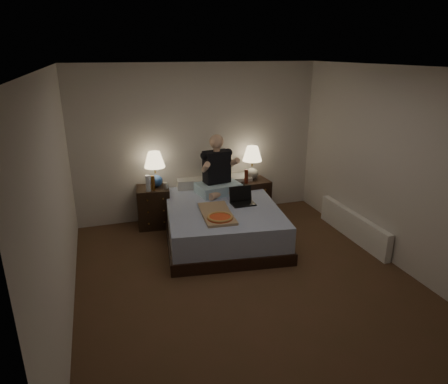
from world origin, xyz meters
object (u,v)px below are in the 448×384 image
object	(u,v)px
pizza_box	(220,218)
radiator	(353,226)
soda_can	(165,186)
lamp_left	(155,169)
beer_bottle_right	(246,176)
person	(218,165)
water_bottle	(148,183)
laptop	(243,197)
nightstand_right	(253,197)
bed	(221,220)
nightstand_left	(154,207)
beer_bottle_left	(153,183)
lamp_right	(252,163)

from	to	relation	value
pizza_box	radiator	xyz separation A→B (m)	(2.05, -0.07, -0.37)
soda_can	lamp_left	bearing A→B (deg)	128.90
beer_bottle_right	person	distance (m)	0.56
soda_can	radiator	world-z (taller)	soda_can
water_bottle	person	distance (m)	1.11
soda_can	radiator	xyz separation A→B (m)	(2.57, -1.25, -0.49)
beer_bottle_right	radiator	size ratio (longest dim) A/B	0.14
lamp_left	laptop	xyz separation A→B (m)	(1.14, -0.86, -0.28)
nightstand_right	person	size ratio (longest dim) A/B	0.67
bed	nightstand_left	xyz separation A→B (m)	(-0.91, 0.68, 0.06)
nightstand_left	water_bottle	xyz separation A→B (m)	(-0.08, -0.14, 0.45)
beer_bottle_left	person	size ratio (longest dim) A/B	0.25
lamp_right	beer_bottle_right	world-z (taller)	lamp_right
lamp_left	nightstand_left	bearing A→B (deg)	-146.32
bed	water_bottle	bearing A→B (deg)	159.11
beer_bottle_right	laptop	bearing A→B (deg)	-114.36
nightstand_left	water_bottle	size ratio (longest dim) A/B	2.57
soda_can	radiator	distance (m)	2.90
lamp_left	person	size ratio (longest dim) A/B	0.60
beer_bottle_left	laptop	bearing A→B (deg)	-30.42
lamp_right	pizza_box	distance (m)	1.66
beer_bottle_left	beer_bottle_right	size ratio (longest dim) A/B	1.00
nightstand_left	person	xyz separation A→B (m)	(1.00, -0.23, 0.67)
person	pizza_box	bearing A→B (deg)	-115.40
beer_bottle_left	lamp_left	bearing A→B (deg)	66.97
beer_bottle_left	pizza_box	xyz separation A→B (m)	(0.70, -1.18, -0.19)
laptop	pizza_box	bearing A→B (deg)	-136.81
person	laptop	distance (m)	0.71
lamp_right	person	xyz separation A→B (m)	(-0.67, -0.25, 0.09)
nightstand_right	radiator	xyz separation A→B (m)	(1.08, -1.31, -0.11)
bed	radiator	size ratio (longest dim) A/B	1.32
person	radiator	bearing A→B (deg)	-42.47
laptop	lamp_left	bearing A→B (deg)	143.03
laptop	beer_bottle_left	bearing A→B (deg)	149.52
lamp_right	soda_can	distance (m)	1.50
nightstand_right	water_bottle	size ratio (longest dim) A/B	2.48
bed	lamp_right	bearing A→B (deg)	50.12
beer_bottle_right	lamp_left	bearing A→B (deg)	171.88
nightstand_left	beer_bottle_right	distance (m)	1.56
nightstand_left	nightstand_right	xyz separation A→B (m)	(1.68, -0.05, -0.01)
lamp_right	nightstand_left	bearing A→B (deg)	-179.47
person	radiator	distance (m)	2.23
bed	laptop	distance (m)	0.50
soda_can	beer_bottle_right	world-z (taller)	beer_bottle_right
person	lamp_left	bearing A→B (deg)	154.42
lamp_right	laptop	size ratio (longest dim) A/B	1.65
lamp_right	pizza_box	bearing A→B (deg)	-126.54
nightstand_right	beer_bottle_left	bearing A→B (deg)	177.80
nightstand_right	radiator	bearing A→B (deg)	-54.66
lamp_left	soda_can	bearing A→B (deg)	-51.10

